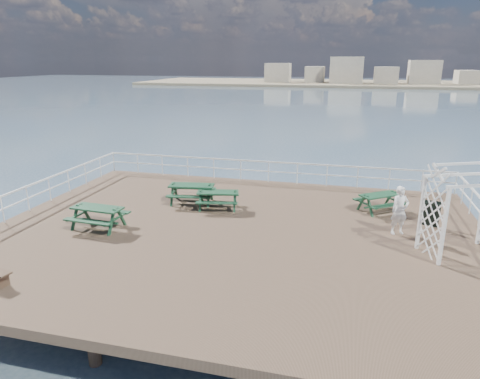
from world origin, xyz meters
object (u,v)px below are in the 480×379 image
object	(u,v)px
picnic_table_c	(380,199)
trellis_arbor	(465,214)
picnic_table_a	(192,190)
picnic_table_d	(98,213)
person	(400,210)
picnic_table_b	(218,196)

from	to	relation	value
picnic_table_c	trellis_arbor	xyz separation A→B (m)	(2.30, -3.63, 0.83)
picnic_table_c	trellis_arbor	distance (m)	4.38
picnic_table_a	trellis_arbor	size ratio (longest dim) A/B	0.70
trellis_arbor	picnic_table_d	bearing A→B (deg)	160.53
person	trellis_arbor	bearing A→B (deg)	-60.19
picnic_table_d	trellis_arbor	distance (m)	12.67
trellis_arbor	picnic_table_c	bearing A→B (deg)	98.88
picnic_table_c	picnic_table_a	bearing A→B (deg)	149.88
picnic_table_a	picnic_table_c	xyz separation A→B (m)	(7.94, 0.91, -0.07)
trellis_arbor	person	xyz separation A→B (m)	(-1.79, 1.29, -0.47)
picnic_table_a	picnic_table_c	world-z (taller)	picnic_table_a
picnic_table_b	trellis_arbor	bearing A→B (deg)	-26.22
picnic_table_c	picnic_table_d	xyz separation A→B (m)	(-10.31, -4.52, 0.06)
picnic_table_a	person	bearing A→B (deg)	-17.98
person	picnic_table_a	bearing A→B (deg)	146.01
picnic_table_b	person	bearing A→B (deg)	-19.85
picnic_table_b	picnic_table_c	xyz separation A→B (m)	(6.62, 1.32, -0.00)
picnic_table_a	trellis_arbor	xyz separation A→B (m)	(10.24, -2.72, 0.76)
picnic_table_a	picnic_table_b	distance (m)	1.38
person	picnic_table_c	bearing A→B (deg)	77.96
picnic_table_b	trellis_arbor	distance (m)	9.25
picnic_table_b	person	xyz separation A→B (m)	(7.13, -1.03, 0.35)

